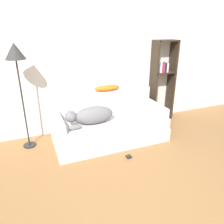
# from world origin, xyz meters

# --- Properties ---
(ground_plane) EXTENTS (20.00, 20.00, 0.00)m
(ground_plane) POSITION_xyz_m (0.00, 0.00, 0.00)
(ground_plane) COLOR olive
(wall_back) EXTENTS (7.32, 0.06, 2.70)m
(wall_back) POSITION_xyz_m (0.00, 2.46, 1.35)
(wall_back) COLOR silver
(wall_back) RESTS_ON ground_plane
(couch) EXTENTS (1.89, 0.87, 0.41)m
(couch) POSITION_xyz_m (0.13, 1.79, 0.20)
(couch) COLOR silver
(couch) RESTS_ON ground_plane
(couch_backrest) EXTENTS (1.85, 0.15, 0.38)m
(couch_backrest) POSITION_xyz_m (0.13, 2.16, 0.60)
(couch_backrest) COLOR silver
(couch_backrest) RESTS_ON couch
(couch_arm_left) EXTENTS (0.15, 0.68, 0.15)m
(couch_arm_left) POSITION_xyz_m (-0.74, 1.78, 0.48)
(couch_arm_left) COLOR silver
(couch_arm_left) RESTS_ON couch
(couch_arm_right) EXTENTS (0.15, 0.68, 0.15)m
(couch_arm_right) POSITION_xyz_m (1.01, 1.78, 0.48)
(couch_arm_right) COLOR silver
(couch_arm_right) RESTS_ON couch
(dog) EXTENTS (0.77, 0.30, 0.28)m
(dog) POSITION_xyz_m (-0.22, 1.70, 0.55)
(dog) COLOR slate
(dog) RESTS_ON couch
(laptop) EXTENTS (0.33, 0.30, 0.02)m
(laptop) POSITION_xyz_m (0.42, 1.69, 0.42)
(laptop) COLOR silver
(laptop) RESTS_ON couch
(throw_pillow) EXTENTS (0.48, 0.15, 0.10)m
(throw_pillow) POSITION_xyz_m (0.22, 2.14, 0.84)
(throw_pillow) COLOR orange
(throw_pillow) RESTS_ON couch_backrest
(bookshelf) EXTENTS (0.47, 0.26, 1.61)m
(bookshelf) POSITION_xyz_m (1.46, 2.27, 0.92)
(bookshelf) COLOR #2D2319
(bookshelf) RESTS_ON ground_plane
(floor_lamp) EXTENTS (0.29, 0.29, 1.65)m
(floor_lamp) POSITION_xyz_m (-1.18, 2.10, 1.44)
(floor_lamp) COLOR #232326
(floor_lamp) RESTS_ON ground_plane
(power_adapter) EXTENTS (0.07, 0.07, 0.03)m
(power_adapter) POSITION_xyz_m (0.20, 1.17, 0.01)
(power_adapter) COLOR black
(power_adapter) RESTS_ON ground_plane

